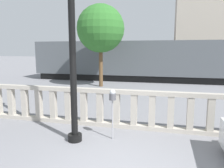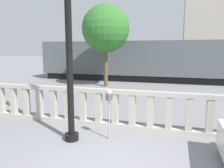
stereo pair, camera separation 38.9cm
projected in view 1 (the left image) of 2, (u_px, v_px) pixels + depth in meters
The scene contains 6 objects.
balustrade at pixel (134, 110), 7.21m from camera, with size 15.91×0.24×1.31m.
lamppost at pixel (71, 11), 5.77m from camera, with size 0.41×0.41×6.98m.
parking_meter at pixel (113, 98), 6.27m from camera, with size 0.20×0.20×1.49m.
train_near at pixel (178, 60), 17.90m from camera, with size 24.08×2.80×3.95m.
train_far at pixel (204, 55), 29.30m from camera, with size 20.78×3.11×4.42m.
tree_left at pixel (101, 29), 15.22m from camera, with size 3.34×3.34×5.77m.
Camera 1 is at (0.97, -4.29, 2.59)m, focal length 35.00 mm.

